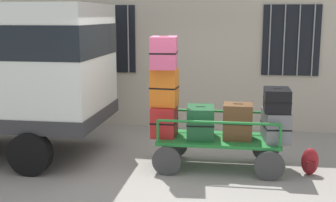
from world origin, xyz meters
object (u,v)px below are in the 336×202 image
at_px(suitcase_midleft_bottom, 200,122).
at_px(suitcase_center_bottom, 238,121).
at_px(suitcase_left_bottom, 164,121).
at_px(suitcase_left_top, 164,52).
at_px(backpack, 310,162).
at_px(suitcase_left_middle, 164,87).
at_px(suitcase_midright_bottom, 275,125).
at_px(luggage_cart, 219,145).
at_px(suitcase_midright_middle, 277,100).

relative_size(suitcase_midleft_bottom, suitcase_center_bottom, 1.08).
bearing_deg(suitcase_left_bottom, suitcase_midleft_bottom, -2.04).
relative_size(suitcase_left_top, backpack, 1.41).
distance_m(suitcase_left_middle, suitcase_center_bottom, 1.33).
height_order(suitcase_midleft_bottom, backpack, suitcase_midleft_bottom).
height_order(suitcase_left_bottom, suitcase_midright_bottom, suitcase_left_bottom).
bearing_deg(suitcase_left_bottom, backpack, -2.93).
xyz_separation_m(suitcase_midright_bottom, backpack, (0.55, -0.15, -0.54)).
bearing_deg(suitcase_left_top, suitcase_center_bottom, 1.30).
height_order(suitcase_left_middle, suitcase_midright_bottom, suitcase_left_middle).
bearing_deg(suitcase_left_bottom, luggage_cart, -0.32).
relative_size(suitcase_left_middle, suitcase_midright_middle, 1.06).
relative_size(suitcase_left_middle, suitcase_midleft_bottom, 1.00).
bearing_deg(suitcase_midright_middle, suitcase_left_middle, 179.67).
distance_m(luggage_cart, suitcase_midleft_bottom, 0.49).
relative_size(suitcase_left_bottom, suitcase_center_bottom, 0.88).
bearing_deg(suitcase_midleft_bottom, suitcase_midright_bottom, 2.27).
distance_m(luggage_cart, suitcase_center_bottom, 0.51).
relative_size(luggage_cart, suitcase_left_middle, 3.28).
distance_m(suitcase_left_bottom, suitcase_midright_bottom, 1.83).
distance_m(suitcase_center_bottom, suitcase_midright_middle, 0.72).
height_order(suitcase_left_middle, backpack, suitcase_left_middle).
relative_size(suitcase_left_top, suitcase_midright_middle, 1.03).
bearing_deg(suitcase_left_top, suitcase_midright_middle, 0.25).
bearing_deg(suitcase_midright_middle, suitcase_midright_bottom, 90.00).
bearing_deg(suitcase_left_top, suitcase_midright_bottom, 1.70).
bearing_deg(suitcase_left_middle, backpack, -2.71).
bearing_deg(suitcase_midright_bottom, suitcase_left_middle, -178.88).
bearing_deg(suitcase_midright_middle, suitcase_midleft_bottom, -179.89).
relative_size(suitcase_midleft_bottom, backpack, 1.44).
distance_m(suitcase_left_middle, suitcase_midright_middle, 1.84).
xyz_separation_m(suitcase_left_top, suitcase_midright_middle, (1.83, 0.01, -0.74)).
bearing_deg(suitcase_left_bottom, suitcase_left_top, -90.00).
xyz_separation_m(luggage_cart, suitcase_left_middle, (-0.92, -0.00, 0.95)).
relative_size(suitcase_midright_bottom, backpack, 1.74).
bearing_deg(suitcase_midright_bottom, suitcase_midright_middle, -90.00).
height_order(suitcase_midleft_bottom, suitcase_midright_bottom, suitcase_midleft_bottom).
distance_m(luggage_cart, suitcase_left_middle, 1.32).
relative_size(luggage_cart, suitcase_midleft_bottom, 3.28).
height_order(suitcase_midleft_bottom, suitcase_center_bottom, suitcase_center_bottom).
height_order(suitcase_midright_middle, backpack, suitcase_midright_middle).
xyz_separation_m(suitcase_left_bottom, suitcase_center_bottom, (1.22, 0.00, 0.04)).
relative_size(suitcase_center_bottom, backpack, 1.34).
height_order(suitcase_center_bottom, suitcase_midright_bottom, suitcase_center_bottom).
bearing_deg(backpack, suitcase_left_middle, 177.29).
bearing_deg(suitcase_left_top, backpack, -2.27).
bearing_deg(backpack, suitcase_left_bottom, 177.07).
bearing_deg(suitcase_midright_bottom, suitcase_midleft_bottom, -177.73).
bearing_deg(luggage_cart, suitcase_midright_bottom, 1.99).
distance_m(suitcase_left_bottom, suitcase_left_top, 1.16).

